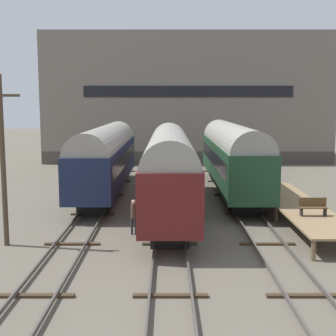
% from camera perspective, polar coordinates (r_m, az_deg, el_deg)
% --- Properties ---
extents(ground_plane, '(200.00, 200.00, 0.00)m').
position_cam_1_polar(ground_plane, '(25.22, 0.05, -7.35)').
color(ground_plane, '#60594C').
extents(track_left, '(2.60, 60.00, 0.26)m').
position_cam_1_polar(track_left, '(25.59, -10.40, -6.93)').
color(track_left, '#4C4742').
rests_on(track_left, ground).
extents(track_middle, '(2.60, 60.00, 0.26)m').
position_cam_1_polar(track_middle, '(25.18, 0.05, -7.03)').
color(track_middle, '#4C4742').
rests_on(track_middle, ground).
extents(track_right, '(2.60, 60.00, 0.26)m').
position_cam_1_polar(track_right, '(25.62, 10.49, -6.91)').
color(track_right, '#4C4742').
rests_on(track_right, ground).
extents(train_car_navy, '(2.86, 18.06, 5.02)m').
position_cam_1_polar(train_car_navy, '(34.48, -7.69, 1.55)').
color(train_car_navy, black).
rests_on(train_car_navy, ground).
extents(train_car_green, '(2.88, 18.39, 5.16)m').
position_cam_1_polar(train_car_green, '(34.66, 7.63, 1.73)').
color(train_car_green, black).
rests_on(train_car_green, ground).
extents(train_car_maroon, '(2.84, 18.51, 5.13)m').
position_cam_1_polar(train_car_maroon, '(28.13, 0.02, 0.36)').
color(train_car_maroon, black).
rests_on(train_car_maroon, ground).
extents(station_platform, '(2.66, 14.05, 0.98)m').
position_cam_1_polar(station_platform, '(27.61, 15.32, -4.36)').
color(station_platform, '#8C704C').
rests_on(station_platform, ground).
extents(bench, '(1.40, 0.40, 0.91)m').
position_cam_1_polar(bench, '(24.81, 17.10, -4.46)').
color(bench, brown).
rests_on(bench, station_platform).
extents(person_worker, '(0.32, 0.32, 1.80)m').
position_cam_1_polar(person_worker, '(23.86, -4.35, -5.55)').
color(person_worker, '#282833').
rests_on(person_worker, ground).
extents(utility_pole, '(1.80, 0.24, 7.93)m').
position_cam_1_polar(utility_pole, '(22.77, -19.66, 1.13)').
color(utility_pole, '#473828').
rests_on(utility_pole, ground).
extents(warehouse_building, '(32.14, 12.55, 14.38)m').
position_cam_1_polar(warehouse_building, '(57.10, 2.07, 8.42)').
color(warehouse_building, '#46403A').
rests_on(warehouse_building, ground).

